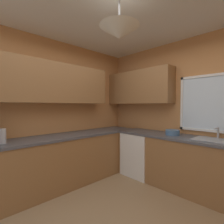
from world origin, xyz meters
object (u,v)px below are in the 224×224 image
dishwasher (141,154)px  sink_assembly (215,140)px  bowl (173,132)px  kettle (1,136)px

dishwasher → sink_assembly: bearing=1.6°
sink_assembly → bowl: (-0.66, -0.01, 0.03)m
kettle → sink_assembly: size_ratio=0.36×
dishwasher → bowl: bowl is taller
dishwasher → bowl: size_ratio=3.52×
kettle → bowl: (1.30, 2.33, -0.06)m
dishwasher → bowl: bearing=2.6°
sink_assembly → bowl: bearing=-179.4°
bowl → sink_assembly: bearing=0.6°
bowl → dishwasher: bearing=-177.4°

